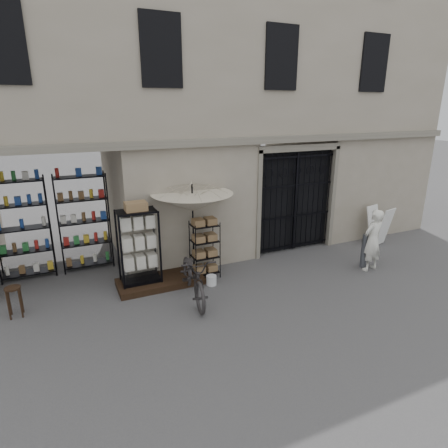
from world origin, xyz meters
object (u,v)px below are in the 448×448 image
display_cabinet (139,250)px  wooden_stool (15,301)px  white_bucket (211,280)px  steel_bollard (364,251)px  market_umbrella (192,197)px  bicycle (194,298)px  wire_rack (205,250)px  easel_sign (379,226)px  shopkeeper (369,269)px

display_cabinet → wooden_stool: display_cabinet is taller
white_bucket → steel_bollard: size_ratio=0.27×
market_umbrella → wooden_stool: size_ratio=4.34×
display_cabinet → steel_bollard: 5.76m
bicycle → steel_bollard: bicycle is taller
bicycle → steel_bollard: size_ratio=2.26×
market_umbrella → bicycle: bearing=-110.1°
bicycle → steel_bollard: 4.68m
display_cabinet → wire_rack: bearing=1.9°
market_umbrella → easel_sign: 6.06m
steel_bollard → shopkeeper: steel_bollard is taller
steel_bollard → wire_rack: bearing=163.5°
white_bucket → wooden_stool: size_ratio=0.38×
wire_rack → market_umbrella: (-0.22, 0.20, 1.31)m
wire_rack → market_umbrella: bearing=153.1°
market_umbrella → bicycle: (-0.42, -1.14, -2.01)m
steel_bollard → easel_sign: easel_sign is taller
display_cabinet → bicycle: display_cabinet is taller
market_umbrella → shopkeeper: bearing=-20.5°
easel_sign → bicycle: bearing=174.1°
easel_sign → steel_bollard: bearing=-159.6°
white_bucket → wooden_stool: bearing=175.4°
shopkeeper → wire_rack: bearing=-26.2°
steel_bollard → shopkeeper: bearing=-80.9°
display_cabinet → steel_bollard: size_ratio=2.05×
wooden_stool → shopkeeper: size_ratio=0.40×
bicycle → wooden_stool: (-3.53, 0.77, 0.34)m
white_bucket → steel_bollard: 4.13m
shopkeeper → steel_bollard: bearing=-88.1°
bicycle → wire_rack: bearing=63.4°
bicycle → easel_sign: bearing=15.2°
white_bucket → bicycle: (-0.59, -0.43, -0.12)m
shopkeeper → easel_sign: easel_sign is taller
display_cabinet → wire_rack: size_ratio=1.30×
shopkeeper → white_bucket: bearing=-19.4°
display_cabinet → market_umbrella: size_ratio=0.67×
wooden_stool → shopkeeper: wooden_stool is taller
wooden_stool → steel_bollard: steel_bollard is taller
market_umbrella → white_bucket: bearing=-75.9°
steel_bollard → bicycle: bearing=176.9°
steel_bollard → market_umbrella: bearing=161.7°
shopkeeper → wooden_stool: bearing=-15.7°
steel_bollard → easel_sign: (1.65, 1.12, 0.15)m
market_umbrella → steel_bollard: size_ratio=3.08×
steel_bollard → easel_sign: size_ratio=0.78×
market_umbrella → easel_sign: bearing=-2.7°
wire_rack → display_cabinet: bearing=-166.5°
wooden_stool → steel_bollard: 8.25m
wooden_stool → easel_sign: 9.84m
white_bucket → shopkeeper: size_ratio=0.15×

